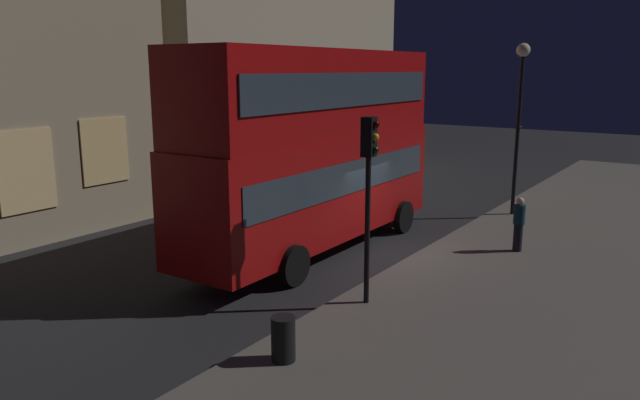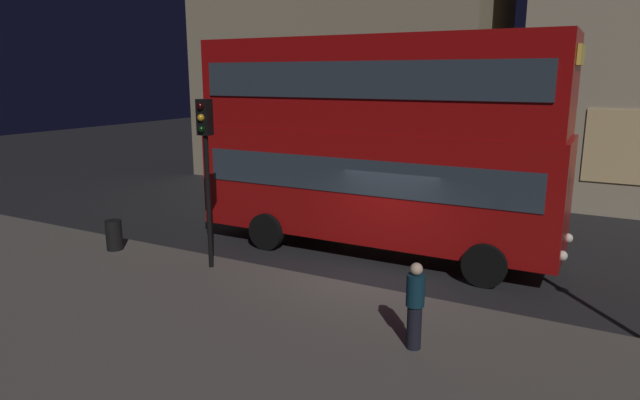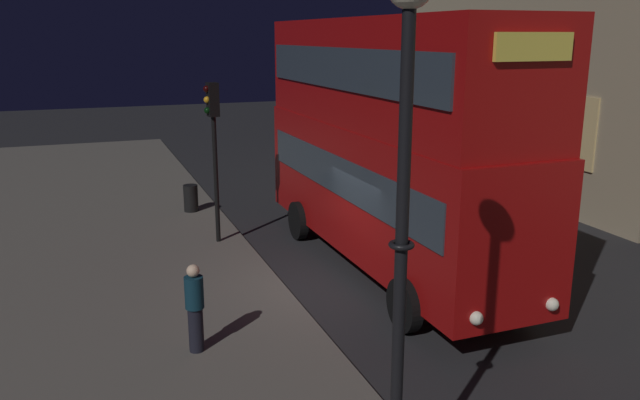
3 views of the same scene
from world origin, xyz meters
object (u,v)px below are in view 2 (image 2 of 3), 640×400
double_decker_bus (374,137)px  pedestrian (415,305)px  traffic_light_near_kerb (206,149)px  litter_bin (114,235)px

double_decker_bus → pedestrian: (2.99, -5.08, -2.28)m
double_decker_bus → pedestrian: 6.32m
double_decker_bus → traffic_light_near_kerb: 4.53m
traffic_light_near_kerb → pedestrian: size_ratio=2.63×
double_decker_bus → litter_bin: double_decker_bus is taller
double_decker_bus → traffic_light_near_kerb: bearing=-130.4°
litter_bin → pedestrian: bearing=-9.1°
double_decker_bus → litter_bin: (-6.18, -3.62, -2.68)m
litter_bin → traffic_light_near_kerb: bearing=2.6°
double_decker_bus → traffic_light_near_kerb: size_ratio=2.40×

